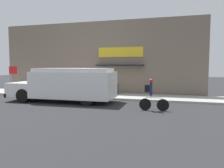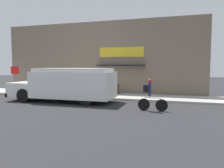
{
  "view_description": "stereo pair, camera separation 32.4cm",
  "coord_description": "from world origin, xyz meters",
  "px_view_note": "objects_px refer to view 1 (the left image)",
  "views": [
    {
      "loc": [
        6.4,
        -14.02,
        2.29
      ],
      "look_at": [
        2.35,
        -0.2,
        1.1
      ],
      "focal_mm": 35.0,
      "sensor_mm": 36.0,
      "label": 1
    },
    {
      "loc": [
        6.71,
        -13.92,
        2.29
      ],
      "look_at": [
        2.35,
        -0.2,
        1.1
      ],
      "focal_mm": 35.0,
      "sensor_mm": 36.0,
      "label": 2
    }
  ],
  "objects_px": {
    "cyclist": "(152,95)",
    "trash_bin": "(116,89)",
    "school_bus": "(67,84)",
    "stop_sign_post": "(13,75)"
  },
  "relations": [
    {
      "from": "cyclist",
      "to": "trash_bin",
      "type": "height_order",
      "value": "cyclist"
    },
    {
      "from": "school_bus",
      "to": "cyclist",
      "type": "relative_size",
      "value": 4.25
    },
    {
      "from": "school_bus",
      "to": "trash_bin",
      "type": "distance_m",
      "value": 4.31
    },
    {
      "from": "cyclist",
      "to": "trash_bin",
      "type": "relative_size",
      "value": 2.08
    },
    {
      "from": "school_bus",
      "to": "cyclist",
      "type": "xyz_separation_m",
      "value": [
        5.5,
        -1.25,
        -0.32
      ]
    },
    {
      "from": "school_bus",
      "to": "stop_sign_post",
      "type": "height_order",
      "value": "stop_sign_post"
    },
    {
      "from": "stop_sign_post",
      "to": "trash_bin",
      "type": "relative_size",
      "value": 2.77
    },
    {
      "from": "cyclist",
      "to": "trash_bin",
      "type": "bearing_deg",
      "value": 122.48
    },
    {
      "from": "trash_bin",
      "to": "cyclist",
      "type": "bearing_deg",
      "value": -56.25
    },
    {
      "from": "trash_bin",
      "to": "school_bus",
      "type": "bearing_deg",
      "value": -121.7
    }
  ]
}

